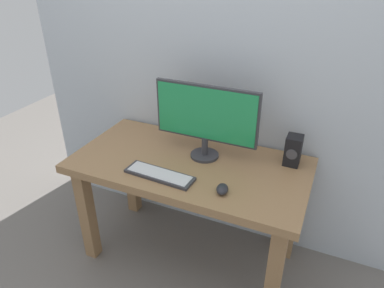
# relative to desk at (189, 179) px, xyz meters

# --- Properties ---
(ground_plane) EXTENTS (6.00, 6.00, 0.00)m
(ground_plane) POSITION_rel_desk_xyz_m (0.00, 0.00, -0.60)
(ground_plane) COLOR slate
(wall_back) EXTENTS (2.62, 0.04, 3.00)m
(wall_back) POSITION_rel_desk_xyz_m (0.00, 0.38, 0.90)
(wall_back) COLOR #B2BCC6
(wall_back) RESTS_ON ground_plane
(desk) EXTENTS (1.35, 0.69, 0.72)m
(desk) POSITION_rel_desk_xyz_m (0.00, 0.00, 0.00)
(desk) COLOR #936D47
(desk) RESTS_ON ground_plane
(monitor) EXTENTS (0.60, 0.17, 0.43)m
(monitor) POSITION_rel_desk_xyz_m (0.06, 0.10, 0.37)
(monitor) COLOR #333338
(monitor) RESTS_ON desk
(keyboard_primary) EXTENTS (0.39, 0.14, 0.02)m
(keyboard_primary) POSITION_rel_desk_xyz_m (-0.09, -0.20, 0.13)
(keyboard_primary) COLOR #333338
(keyboard_primary) RESTS_ON desk
(mouse) EXTENTS (0.08, 0.10, 0.04)m
(mouse) POSITION_rel_desk_xyz_m (0.27, -0.20, 0.14)
(mouse) COLOR #232328
(mouse) RESTS_ON desk
(speaker_right) EXTENTS (0.09, 0.10, 0.17)m
(speaker_right) POSITION_rel_desk_xyz_m (0.54, 0.22, 0.20)
(speaker_right) COLOR black
(speaker_right) RESTS_ON desk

